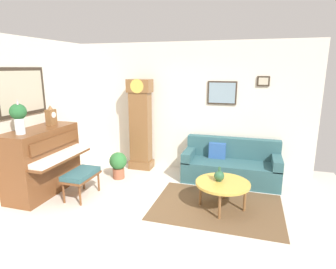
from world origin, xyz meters
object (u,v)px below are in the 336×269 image
flower_vase (18,115)px  piano (43,160)px  mantel_clock (51,116)px  green_jug (219,176)px  piano_bench (81,175)px  coffee_table (223,184)px  grandfather_clock (141,127)px  potted_plant (118,163)px  couch (231,166)px

flower_vase → piano: bearing=90.2°
mantel_clock → green_jug: mantel_clock is taller
piano → green_jug: (3.16, 0.34, -0.07)m
piano_bench → mantel_clock: mantel_clock is taller
flower_vase → piano_bench: bearing=29.3°
piano → piano_bench: size_ratio=2.06×
coffee_table → green_jug: green_jug is taller
piano → flower_vase: bearing=-89.8°
grandfather_clock → potted_plant: bearing=-107.2°
piano_bench → potted_plant: bearing=76.4°
flower_vase → green_jug: (3.16, 0.77, -0.98)m
flower_vase → mantel_clock: bearing=90.0°
piano_bench → grandfather_clock: 1.84m
mantel_clock → grandfather_clock: bearing=48.2°
mantel_clock → potted_plant: bearing=33.0°
couch → flower_vase: 4.00m
grandfather_clock → flower_vase: bearing=-120.1°
grandfather_clock → potted_plant: size_ratio=3.62×
piano → grandfather_clock: grandfather_clock is taller
piano_bench → couch: size_ratio=0.37×
grandfather_clock → mantel_clock: size_ratio=5.34×
piano_bench → flower_vase: (-0.78, -0.44, 1.11)m
piano_bench → mantel_clock: size_ratio=1.84×
grandfather_clock → coffee_table: (1.99, -1.40, -0.54)m
coffee_table → green_jug: bearing=148.7°
piano → mantel_clock: 0.83m
mantel_clock → flower_vase: (-0.00, -0.75, 0.14)m
couch → mantel_clock: size_ratio=5.00×
coffee_table → piano: bearing=-174.7°
flower_vase → green_jug: 3.39m
couch → coffee_table: bearing=-91.7°
grandfather_clock → potted_plant: 0.99m
coffee_table → mantel_clock: bearing=179.6°
coffee_table → green_jug: 0.14m
coffee_table → potted_plant: (-2.21, 0.68, -0.10)m
potted_plant → piano: bearing=-136.1°
piano_bench → mantel_clock: 1.28m
couch → green_jug: (-0.11, -1.21, 0.23)m
piano_bench → potted_plant: (0.24, 0.98, -0.08)m
coffee_table → piano_bench: bearing=-173.1°
grandfather_clock → mantel_clock: grandfather_clock is taller
coffee_table → mantel_clock: 3.36m
couch → green_jug: 1.24m
potted_plant → flower_vase: bearing=-125.6°
green_jug → potted_plant: 2.25m
couch → green_jug: couch is taller
piano → piano_bench: (0.78, -0.00, -0.20)m
mantel_clock → potted_plant: 1.60m
piano → flower_vase: size_ratio=2.48×
couch → piano_bench: bearing=-148.1°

